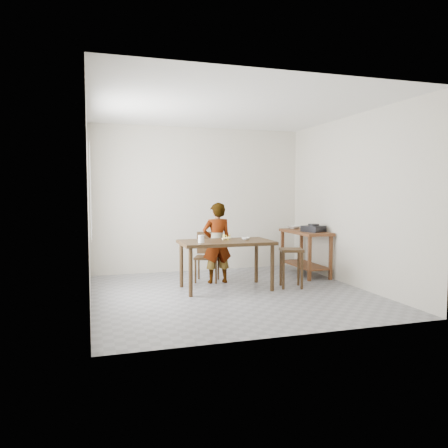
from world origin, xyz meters
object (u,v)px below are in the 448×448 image
object	(u,v)px
prep_counter	(305,253)
stool	(291,268)
dining_chair	(207,257)
child	(217,243)
dining_table	(226,265)

from	to	relation	value
prep_counter	stool	distance (m)	1.14
dining_chair	child	bearing A→B (deg)	-27.31
prep_counter	dining_chair	world-z (taller)	dining_chair
prep_counter	dining_chair	size ratio (longest dim) A/B	1.47
child	prep_counter	bearing A→B (deg)	-172.25
dining_table	dining_chair	xyz separation A→B (m)	(-0.13, 0.64, 0.03)
dining_chair	stool	distance (m)	1.42
dining_chair	stool	world-z (taller)	dining_chair
child	stool	world-z (taller)	child
dining_table	prep_counter	xyz separation A→B (m)	(1.72, 0.70, 0.03)
dining_table	dining_chair	size ratio (longest dim) A/B	1.71
dining_table	dining_chair	world-z (taller)	dining_chair
stool	dining_chair	bearing A→B (deg)	143.99
prep_counter	dining_chair	xyz separation A→B (m)	(-1.85, -0.06, 0.01)
dining_chair	dining_table	bearing A→B (deg)	-55.90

